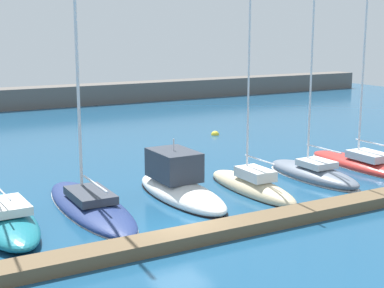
% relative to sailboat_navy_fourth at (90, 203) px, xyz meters
% --- Properties ---
extents(ground_plane, '(120.00, 120.00, 0.00)m').
position_rel_sailboat_navy_fourth_xyz_m(ground_plane, '(2.38, -5.11, -0.32)').
color(ground_plane, navy).
extents(dock_pier, '(37.44, 1.44, 0.54)m').
position_rel_sailboat_navy_fourth_xyz_m(dock_pier, '(2.38, -6.52, -0.05)').
color(dock_pier, brown).
rests_on(dock_pier, ground_plane).
extents(sailboat_navy_fourth, '(3.11, 10.45, 19.09)m').
position_rel_sailboat_navy_fourth_xyz_m(sailboat_navy_fourth, '(0.00, 0.00, 0.00)').
color(sailboat_navy_fourth, navy).
rests_on(sailboat_navy_fourth, ground_plane).
extents(motorboat_white_fifth, '(2.65, 8.35, 3.49)m').
position_rel_sailboat_navy_fourth_xyz_m(motorboat_white_fifth, '(4.96, -0.25, 0.30)').
color(motorboat_white_fifth, white).
rests_on(motorboat_white_fifth, ground_plane).
extents(sailboat_sand_sixth, '(2.09, 7.80, 13.32)m').
position_rel_sailboat_navy_fourth_xyz_m(sailboat_sand_sixth, '(9.00, -1.37, -0.02)').
color(sailboat_sand_sixth, beige).
rests_on(sailboat_sand_sixth, ground_plane).
extents(sailboat_slate_seventh, '(2.48, 7.46, 14.92)m').
position_rel_sailboat_navy_fourth_xyz_m(sailboat_slate_seventh, '(13.93, -0.86, 0.04)').
color(sailboat_slate_seventh, slate).
rests_on(sailboat_slate_seventh, ground_plane).
extents(sailboat_red_eighth, '(2.63, 9.49, 20.30)m').
position_rel_sailboat_navy_fourth_xyz_m(sailboat_red_eighth, '(18.60, -0.49, 0.00)').
color(sailboat_red_eighth, '#B72D28').
rests_on(sailboat_red_eighth, ground_plane).
extents(mooring_buoy_yellow, '(0.71, 0.71, 0.71)m').
position_rel_sailboat_navy_fourth_xyz_m(mooring_buoy_yellow, '(16.56, 14.53, -0.32)').
color(mooring_buoy_yellow, yellow).
rests_on(mooring_buoy_yellow, ground_plane).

